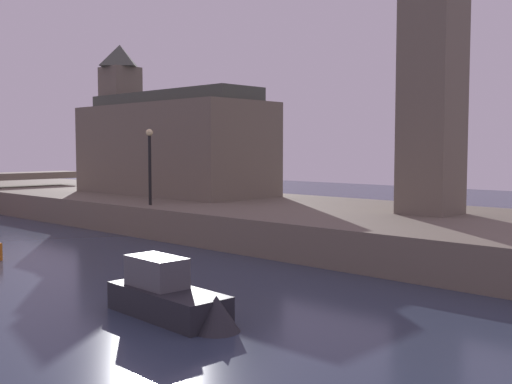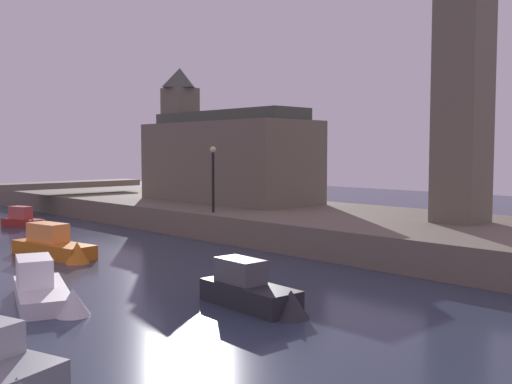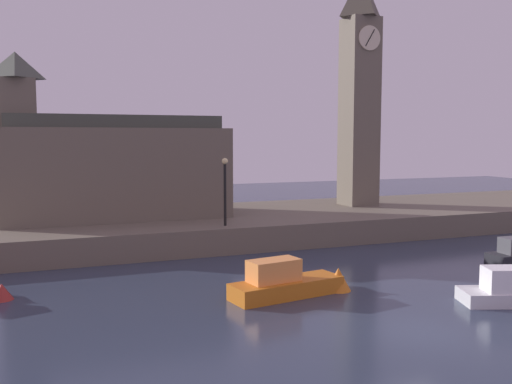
{
  "view_description": "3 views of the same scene",
  "coord_description": "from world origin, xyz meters",
  "views": [
    {
      "loc": [
        23.58,
        -3.88,
        4.4
      ],
      "look_at": [
        5.35,
        15.42,
        2.51
      ],
      "focal_mm": 43.28,
      "sensor_mm": 36.0,
      "label": 1
    },
    {
      "loc": [
        25.26,
        -7.26,
        5.15
      ],
      "look_at": [
        -0.26,
        17.13,
        2.69
      ],
      "focal_mm": 42.13,
      "sensor_mm": 36.0,
      "label": 2
    },
    {
      "loc": [
        -11.76,
        -15.08,
        6.51
      ],
      "look_at": [
        0.41,
        16.23,
        3.26
      ],
      "focal_mm": 39.37,
      "sensor_mm": 36.0,
      "label": 3
    }
  ],
  "objects": [
    {
      "name": "boat_dinghy_red",
      "position": [
        -14.59,
        9.21,
        0.45
      ],
      "size": [
        3.78,
        2.02,
        1.44
      ],
      "color": "maroon",
      "rests_on": "ground"
    },
    {
      "name": "boat_patrol_orange",
      "position": [
        -1.92,
        5.56,
        0.52
      ],
      "size": [
        5.7,
        2.28,
        1.81
      ],
      "color": "orange",
      "rests_on": "ground"
    },
    {
      "name": "far_embankment",
      "position": [
        0.0,
        20.0,
        0.75
      ],
      "size": [
        70.0,
        12.0,
        1.5
      ],
      "primitive_type": "cube",
      "color": "#6B6051",
      "rests_on": "ground"
    },
    {
      "name": "streetlamp",
      "position": [
        -1.89,
        15.2,
        3.92
      ],
      "size": [
        0.36,
        0.36,
        3.88
      ],
      "color": "black",
      "rests_on": "far_embankment"
    },
    {
      "name": "parliament_hall",
      "position": [
        -7.7,
        20.96,
        4.74
      ],
      "size": [
        13.61,
        5.78,
        10.01
      ],
      "color": "#6B6051",
      "rests_on": "far_embankment"
    },
    {
      "name": "clock_tower",
      "position": [
        10.53,
        21.17,
        10.29
      ],
      "size": [
        2.53,
        2.56,
        17.02
      ],
      "color": "#6B6051",
      "rests_on": "far_embankment"
    },
    {
      "name": "boat_barge_dark",
      "position": [
        11.35,
        6.05,
        0.53
      ],
      "size": [
        4.42,
        1.58,
        1.6
      ],
      "color": "#232328",
      "rests_on": "ground"
    },
    {
      "name": "boat_ferry_white",
      "position": [
        6.27,
        1.32,
        0.46
      ],
      "size": [
        5.57,
        2.99,
        1.75
      ],
      "color": "silver",
      "rests_on": "ground"
    }
  ]
}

